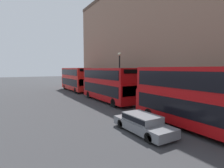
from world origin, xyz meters
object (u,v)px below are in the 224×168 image
bus_second_in_queue (107,83)px  car_hatchback (143,123)px  bus_leading (202,97)px  bus_third_in_queue (75,78)px

bus_second_in_queue → car_hatchback: size_ratio=2.24×
bus_leading → bus_second_in_queue: bearing=90.0°
bus_leading → bus_third_in_queue: (0.00, 25.61, 0.01)m
car_hatchback → bus_second_in_queue: bearing=72.8°
bus_leading → bus_third_in_queue: size_ratio=1.07×
bus_leading → bus_second_in_queue: (0.00, 12.92, -0.03)m
bus_second_in_queue → bus_third_in_queue: bearing=90.0°
bus_leading → bus_second_in_queue: bus_leading is taller
bus_leading → bus_third_in_queue: 25.61m
bus_second_in_queue → bus_third_in_queue: bus_third_in_queue is taller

